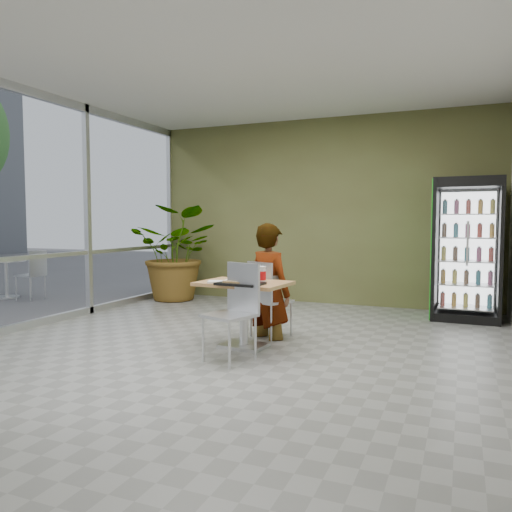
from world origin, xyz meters
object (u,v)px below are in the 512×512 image
(seated_woman, at_px, (270,293))
(soda_cup, at_px, (261,275))
(chair_far, at_px, (265,293))
(chair_near, at_px, (236,303))
(beverage_fridge, at_px, (467,249))
(cafeteria_tray, at_px, (240,284))
(potted_plant, at_px, (178,253))
(dining_table, at_px, (244,300))

(seated_woman, bearing_deg, soda_cup, 125.99)
(chair_far, height_order, chair_near, chair_near)
(seated_woman, bearing_deg, beverage_fridge, -112.96)
(chair_far, height_order, seated_woman, seated_woman)
(chair_far, relative_size, beverage_fridge, 0.46)
(cafeteria_tray, xyz_separation_m, beverage_fridge, (2.25, 2.95, 0.26))
(soda_cup, xyz_separation_m, potted_plant, (-2.73, 2.70, 0.01))
(seated_woman, distance_m, soda_cup, 0.68)
(soda_cup, distance_m, beverage_fridge, 3.45)
(beverage_fridge, bearing_deg, cafeteria_tray, -126.17)
(chair_near, bearing_deg, seated_woman, 110.79)
(potted_plant, bearing_deg, beverage_fridge, 0.26)
(soda_cup, bearing_deg, seated_woman, 102.40)
(chair_far, height_order, soda_cup, chair_far)
(dining_table, distance_m, beverage_fridge, 3.59)
(cafeteria_tray, bearing_deg, dining_table, 106.01)
(seated_woman, distance_m, beverage_fridge, 3.12)
(chair_far, bearing_deg, beverage_fridge, -112.92)
(dining_table, xyz_separation_m, seated_woman, (0.09, 0.57, 0.02))
(beverage_fridge, bearing_deg, soda_cup, -126.53)
(chair_near, bearing_deg, dining_table, 123.93)
(dining_table, bearing_deg, beverage_fridge, 49.11)
(chair_near, relative_size, seated_woman, 0.58)
(chair_near, height_order, potted_plant, potted_plant)
(chair_far, distance_m, potted_plant, 3.34)
(dining_table, distance_m, seated_woman, 0.58)
(chair_far, bearing_deg, seated_woman, -110.72)
(soda_cup, height_order, beverage_fridge, beverage_fridge)
(chair_far, height_order, cafeteria_tray, chair_far)
(soda_cup, height_order, cafeteria_tray, soda_cup)
(dining_table, height_order, beverage_fridge, beverage_fridge)
(dining_table, xyz_separation_m, cafeteria_tray, (0.08, -0.26, 0.23))
(chair_near, xyz_separation_m, seated_woman, (-0.03, 1.04, -0.03))
(dining_table, relative_size, seated_woman, 0.61)
(cafeteria_tray, distance_m, potted_plant, 3.90)
(soda_cup, distance_m, potted_plant, 3.84)
(dining_table, height_order, cafeteria_tray, cafeteria_tray)
(soda_cup, relative_size, potted_plant, 0.11)
(chair_far, distance_m, soda_cup, 0.66)
(cafeteria_tray, bearing_deg, soda_cup, 57.06)
(dining_table, xyz_separation_m, soda_cup, (0.23, -0.03, 0.30))
(soda_cup, bearing_deg, beverage_fridge, 52.31)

